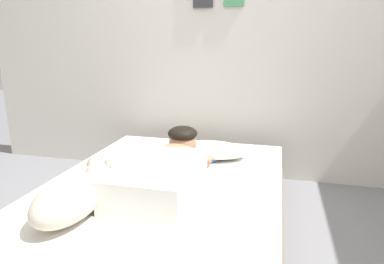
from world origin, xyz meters
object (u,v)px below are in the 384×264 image
(pillow, at_px, (212,150))
(dog, at_px, (74,195))
(bed, at_px, (164,211))
(cell_phone, at_px, (174,175))
(person_lying, at_px, (166,168))
(coffee_cup, at_px, (211,156))

(pillow, distance_m, dog, 1.13)
(bed, distance_m, cell_phone, 0.23)
(bed, relative_size, cell_phone, 13.93)
(cell_phone, bearing_deg, pillow, 68.97)
(pillow, relative_size, cell_phone, 3.71)
(person_lying, bearing_deg, pillow, 73.76)
(dog, bearing_deg, bed, 58.33)
(bed, bearing_deg, person_lying, -31.04)
(bed, bearing_deg, pillow, 71.59)
(person_lying, height_order, coffee_cup, person_lying)
(person_lying, xyz_separation_m, cell_phone, (0.00, 0.14, -0.10))
(coffee_cup, xyz_separation_m, cell_phone, (-0.18, -0.33, -0.03))
(pillow, relative_size, dog, 0.90)
(dog, distance_m, coffee_cup, 1.05)
(dog, relative_size, cell_phone, 4.11)
(bed, height_order, coffee_cup, coffee_cup)
(bed, height_order, dog, dog)
(person_lying, height_order, dog, person_lying)
(person_lying, height_order, cell_phone, person_lying)
(pillow, bearing_deg, coffee_cup, -80.96)
(bed, relative_size, dog, 3.39)
(cell_phone, bearing_deg, coffee_cup, 61.44)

